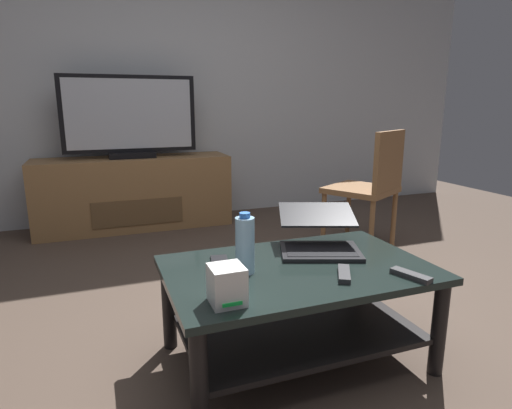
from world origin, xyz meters
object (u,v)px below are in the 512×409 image
at_px(dining_chair, 371,184).
at_px(router_box, 227,285).
at_px(water_bottle_near, 245,245).
at_px(media_cabinet, 135,193).
at_px(cell_phone, 220,262).
at_px(tv_remote, 411,275).
at_px(laptop, 319,236).
at_px(soundbar_remote, 344,274).
at_px(coffee_table, 297,296).
at_px(television, 130,119).

height_order(dining_chair, router_box, dining_chair).
bearing_deg(router_box, water_bottle_near, 58.04).
xyz_separation_m(media_cabinet, cell_phone, (0.15, -2.21, 0.12)).
xyz_separation_m(water_bottle_near, tv_remote, (0.58, -0.28, -0.11)).
height_order(laptop, soundbar_remote, laptop).
distance_m(coffee_table, router_box, 0.47).
height_order(cell_phone, soundbar_remote, soundbar_remote).
distance_m(laptop, water_bottle_near, 0.44).
xyz_separation_m(water_bottle_near, soundbar_remote, (0.35, -0.17, -0.11)).
distance_m(media_cabinet, soundbar_remote, 2.58).
bearing_deg(soundbar_remote, router_box, -142.86).
distance_m(router_box, cell_phone, 0.38).
relative_size(coffee_table, router_box, 8.26).
relative_size(dining_chair, tv_remote, 5.61).
bearing_deg(media_cabinet, water_bottle_near, -84.81).
relative_size(television, laptop, 2.23).
bearing_deg(router_box, media_cabinet, 91.52).
bearing_deg(media_cabinet, cell_phone, -86.15).
xyz_separation_m(coffee_table, water_bottle_near, (-0.23, 0.01, 0.25)).
height_order(media_cabinet, television, television).
bearing_deg(media_cabinet, television, -90.00).
distance_m(dining_chair, tv_remote, 1.52).
height_order(laptop, tv_remote, laptop).
height_order(dining_chair, soundbar_remote, dining_chair).
height_order(television, router_box, television).
bearing_deg(laptop, cell_phone, -178.61).
bearing_deg(water_bottle_near, tv_remote, -25.52).
xyz_separation_m(dining_chair, soundbar_remote, (-0.98, -1.22, -0.08)).
bearing_deg(media_cabinet, tv_remote, -73.22).
height_order(dining_chair, cell_phone, dining_chair).
xyz_separation_m(laptop, router_box, (-0.55, -0.38, 0.00)).
bearing_deg(dining_chair, media_cabinet, 139.73).
height_order(laptop, water_bottle_near, water_bottle_near).
distance_m(laptop, tv_remote, 0.46).
bearing_deg(water_bottle_near, router_box, -121.96).
relative_size(television, cell_phone, 7.88).
bearing_deg(dining_chair, laptop, -135.72).
relative_size(laptop, router_box, 3.80).
bearing_deg(tv_remote, media_cabinet, 88.69).
bearing_deg(dining_chair, soundbar_remote, -128.89).
distance_m(cell_phone, soundbar_remote, 0.51).
bearing_deg(television, water_bottle_near, -84.76).
distance_m(television, laptop, 2.31).
height_order(television, cell_phone, television).
bearing_deg(router_box, laptop, 34.53).
distance_m(water_bottle_near, soundbar_remote, 0.40).
bearing_deg(coffee_table, tv_remote, -36.56).
xyz_separation_m(coffee_table, tv_remote, (0.35, -0.26, 0.14)).
relative_size(dining_chair, water_bottle_near, 3.68).
bearing_deg(cell_phone, tv_remote, -21.34).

